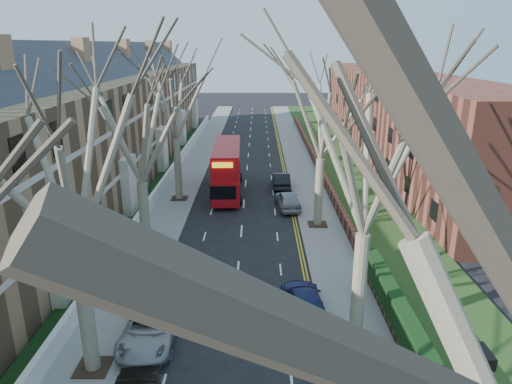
{
  "coord_description": "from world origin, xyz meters",
  "views": [
    {
      "loc": [
        1.22,
        -9.89,
        13.08
      ],
      "look_at": [
        1.07,
        20.49,
        3.18
      ],
      "focal_mm": 32.0,
      "sensor_mm": 36.0,
      "label": 1
    }
  ],
  "objects": [
    {
      "name": "pavement_right",
      "position": [
        6.0,
        39.0,
        0.06
      ],
      "size": [
        3.0,
        102.0,
        0.12
      ],
      "primitive_type": "cube",
      "color": "slate",
      "rests_on": "ground"
    },
    {
      "name": "pavement_left",
      "position": [
        -6.0,
        39.0,
        0.06
      ],
      "size": [
        3.0,
        102.0,
        0.12
      ],
      "primitive_type": "cube",
      "color": "slate",
      "rests_on": "ground"
    },
    {
      "name": "tree_left_dist",
      "position": [
        -5.7,
        28.0,
        9.56
      ],
      "size": [
        10.5,
        10.5,
        14.71
      ],
      "color": "#67604A",
      "rests_on": "ground"
    },
    {
      "name": "car_left_far",
      "position": [
        -3.7,
        8.12,
        0.71
      ],
      "size": [
        2.39,
        5.15,
        1.43
      ],
      "primitive_type": "imported",
      "rotation": [
        0.0,
        0.0,
        -0.0
      ],
      "color": "#939297",
      "rests_on": "ground"
    },
    {
      "name": "car_right_far",
      "position": [
        3.39,
        31.6,
        0.74
      ],
      "size": [
        1.63,
        4.53,
        1.49
      ],
      "primitive_type": "imported",
      "rotation": [
        0.0,
        0.0,
        3.15
      ],
      "color": "black",
      "rests_on": "ground"
    },
    {
      "name": "tree_left_far",
      "position": [
        -5.7,
        16.0,
        9.24
      ],
      "size": [
        10.15,
        10.15,
        14.22
      ],
      "color": "#67604A",
      "rests_on": "ground"
    },
    {
      "name": "terrace_left",
      "position": [
        -13.65,
        31.0,
        5.53
      ],
      "size": [
        9.7,
        78.0,
        13.6
      ],
      "color": "#906E49",
      "rests_on": "ground"
    },
    {
      "name": "front_wall_left",
      "position": [
        -7.65,
        31.0,
        0.62
      ],
      "size": [
        0.3,
        78.0,
        1.0
      ],
      "color": "white",
      "rests_on": "ground"
    },
    {
      "name": "flats_right",
      "position": [
        17.46,
        43.0,
        4.98
      ],
      "size": [
        13.97,
        54.0,
        10.0
      ],
      "color": "brown",
      "rests_on": "ground"
    },
    {
      "name": "tree_right_mid",
      "position": [
        5.7,
        8.0,
        9.56
      ],
      "size": [
        10.5,
        10.5,
        14.71
      ],
      "color": "#67604A",
      "rests_on": "ground"
    },
    {
      "name": "tree_left_mid",
      "position": [
        -5.7,
        6.0,
        9.56
      ],
      "size": [
        10.5,
        10.5,
        14.71
      ],
      "color": "#67604A",
      "rests_on": "ground"
    },
    {
      "name": "double_decker_bus",
      "position": [
        -1.6,
        30.05,
        2.13
      ],
      "size": [
        2.88,
        10.39,
        4.34
      ],
      "rotation": [
        0.0,
        0.0,
        3.17
      ],
      "color": "#A60B11",
      "rests_on": "ground"
    },
    {
      "name": "tree_right_far",
      "position": [
        5.7,
        22.0,
        9.24
      ],
      "size": [
        10.15,
        10.15,
        14.22
      ],
      "color": "#67604A",
      "rests_on": "ground"
    },
    {
      "name": "car_right_mid",
      "position": [
        3.69,
        25.86,
        0.74
      ],
      "size": [
        2.22,
        4.52,
        1.48
      ],
      "primitive_type": "imported",
      "rotation": [
        0.0,
        0.0,
        3.25
      ],
      "color": "gray",
      "rests_on": "ground"
    },
    {
      "name": "car_right_near",
      "position": [
        3.56,
        10.34,
        0.68
      ],
      "size": [
        2.28,
        4.83,
        1.36
      ],
      "primitive_type": "imported",
      "rotation": [
        0.0,
        0.0,
        3.22
      ],
      "color": "navy",
      "rests_on": "ground"
    },
    {
      "name": "grass_verge_right",
      "position": [
        10.5,
        39.0,
        0.15
      ],
      "size": [
        6.0,
        102.0,
        0.06
      ],
      "color": "#263E16",
      "rests_on": "ground"
    }
  ]
}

